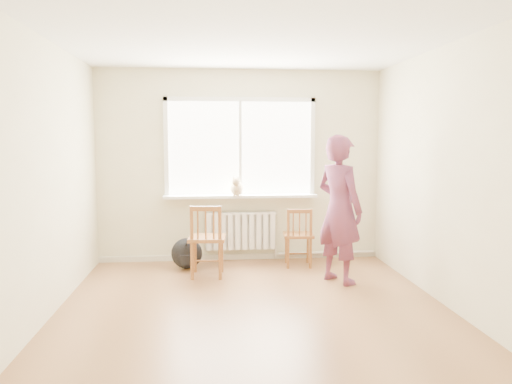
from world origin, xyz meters
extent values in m
plane|color=#95643D|center=(0.00, 0.00, 0.00)|extent=(4.50, 4.50, 0.00)
plane|color=white|center=(0.00, 0.00, 2.70)|extent=(4.50, 4.50, 0.00)
cube|color=beige|center=(0.00, 2.25, 1.35)|extent=(4.00, 0.01, 2.70)
cube|color=white|center=(0.00, 2.23, 1.60)|extent=(2.00, 0.02, 1.30)
cube|color=white|center=(0.00, 2.21, 2.28)|extent=(2.12, 0.05, 0.06)
cube|color=white|center=(-1.03, 2.21, 1.60)|extent=(0.06, 0.05, 1.42)
cube|color=white|center=(1.03, 2.21, 1.60)|extent=(0.06, 0.05, 1.42)
cube|color=white|center=(0.00, 2.21, 1.60)|extent=(0.04, 0.05, 1.30)
cube|color=white|center=(0.00, 2.14, 0.93)|extent=(2.15, 0.22, 0.04)
cube|color=white|center=(0.00, 2.20, 0.43)|extent=(1.00, 0.02, 0.55)
cube|color=white|center=(0.00, 2.15, 0.43)|extent=(1.00, 0.10, 0.51)
cube|color=white|center=(0.00, 2.15, 0.69)|extent=(1.00, 0.12, 0.03)
cylinder|color=silver|center=(1.25, 2.19, 0.08)|extent=(1.40, 0.04, 0.04)
cube|color=beige|center=(0.00, 2.23, 0.04)|extent=(4.00, 0.03, 0.08)
cube|color=#925F2A|center=(-0.47, 1.41, 0.49)|extent=(0.49, 0.47, 0.04)
cylinder|color=#925F2A|center=(-0.29, 1.57, 0.24)|extent=(0.04, 0.04, 0.49)
cylinder|color=#925F2A|center=(-0.63, 1.60, 0.24)|extent=(0.04, 0.04, 0.49)
cylinder|color=#925F2A|center=(-0.32, 1.22, 0.24)|extent=(0.04, 0.04, 0.49)
cylinder|color=#925F2A|center=(-0.66, 1.25, 0.24)|extent=(0.04, 0.04, 0.49)
cylinder|color=#925F2A|center=(-0.32, 1.22, 0.46)|extent=(0.04, 0.04, 0.92)
cylinder|color=#925F2A|center=(-0.66, 1.25, 0.46)|extent=(0.04, 0.04, 0.92)
cube|color=#925F2A|center=(-0.49, 1.24, 0.89)|extent=(0.37, 0.07, 0.06)
cylinder|color=#925F2A|center=(-0.39, 1.23, 0.69)|extent=(0.02, 0.02, 0.37)
cylinder|color=#925F2A|center=(-0.49, 1.24, 0.69)|extent=(0.02, 0.02, 0.37)
cylinder|color=#925F2A|center=(-0.59, 1.25, 0.69)|extent=(0.02, 0.02, 0.37)
cube|color=#925F2A|center=(0.76, 1.80, 0.43)|extent=(0.42, 0.41, 0.04)
cylinder|color=#925F2A|center=(0.93, 1.94, 0.21)|extent=(0.03, 0.03, 0.43)
cylinder|color=#925F2A|center=(0.62, 1.97, 0.21)|extent=(0.03, 0.03, 0.43)
cylinder|color=#925F2A|center=(0.90, 1.64, 0.21)|extent=(0.03, 0.03, 0.43)
cylinder|color=#925F2A|center=(0.60, 1.66, 0.21)|extent=(0.03, 0.03, 0.43)
cylinder|color=#925F2A|center=(0.90, 1.64, 0.40)|extent=(0.04, 0.04, 0.80)
cylinder|color=#925F2A|center=(0.60, 1.66, 0.40)|extent=(0.04, 0.04, 0.80)
cube|color=#925F2A|center=(0.75, 1.65, 0.78)|extent=(0.33, 0.06, 0.05)
cylinder|color=#925F2A|center=(0.84, 1.65, 0.61)|extent=(0.02, 0.02, 0.32)
cylinder|color=#925F2A|center=(0.75, 1.65, 0.61)|extent=(0.02, 0.02, 0.32)
cylinder|color=#925F2A|center=(0.67, 1.66, 0.61)|extent=(0.02, 0.02, 0.32)
imported|color=#BF3F71|center=(1.11, 1.00, 0.89)|extent=(0.71, 0.78, 1.78)
ellipsoid|color=beige|center=(-0.06, 2.07, 1.05)|extent=(0.22, 0.29, 0.20)
sphere|color=beige|center=(-0.08, 1.94, 1.15)|extent=(0.11, 0.11, 0.11)
cone|color=beige|center=(-0.11, 1.95, 1.21)|extent=(0.04, 0.04, 0.05)
cone|color=beige|center=(-0.05, 1.94, 1.21)|extent=(0.04, 0.04, 0.05)
cylinder|color=beige|center=(-0.04, 2.21, 0.99)|extent=(0.05, 0.18, 0.02)
cylinder|color=beige|center=(-0.10, 1.97, 1.00)|extent=(0.02, 0.02, 0.10)
cylinder|color=beige|center=(-0.05, 1.97, 1.00)|extent=(0.02, 0.02, 0.10)
ellipsoid|color=black|center=(-0.75, 1.80, 0.21)|extent=(0.45, 0.36, 0.41)
camera|label=1|loc=(-0.45, -4.81, 1.74)|focal=35.00mm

